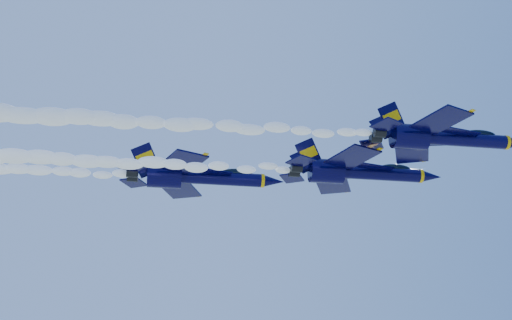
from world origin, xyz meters
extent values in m
cylinder|color=black|center=(20.22, -12.24, 151.54)|extent=(8.65, 1.44, 1.44)
ellipsoid|color=black|center=(14.16, -12.24, 151.49)|extent=(1.50, 2.59, 6.15)
cylinder|color=#E6A702|center=(24.63, -12.24, 151.54)|extent=(0.34, 1.50, 1.50)
ellipsoid|color=black|center=(21.85, -12.24, 152.26)|extent=(3.46, 1.12, 0.95)
cube|color=#E6A702|center=(21.85, -12.24, 151.97)|extent=(4.03, 0.96, 0.17)
cube|color=black|center=(15.89, -16.08, 151.54)|extent=(5.15, 6.10, 0.17)
cube|color=black|center=(15.89, -8.40, 151.54)|extent=(5.15, 6.10, 0.17)
cube|color=#E6A702|center=(17.24, -16.08, 151.64)|extent=(2.32, 4.81, 0.10)
cube|color=#E6A702|center=(17.24, -8.40, 151.64)|extent=(2.32, 4.81, 0.10)
cube|color=black|center=(12.05, -13.25, 152.98)|extent=(3.13, 0.99, 3.37)
cube|color=black|center=(12.05, -11.23, 152.98)|extent=(3.13, 0.99, 3.37)
cylinder|color=black|center=(10.80, -12.86, 151.45)|extent=(1.15, 1.06, 1.06)
cylinder|color=black|center=(10.80, -11.61, 151.45)|extent=(1.15, 1.06, 1.06)
cube|color=#E6A702|center=(17.33, -12.24, 152.29)|extent=(10.57, 0.34, 0.08)
ellipsoid|color=white|center=(-15.73, -12.24, 151.12)|extent=(52.10, 2.28, 2.05)
cylinder|color=black|center=(13.93, -3.80, 150.83)|extent=(9.08, 1.51, 1.51)
ellipsoid|color=black|center=(7.57, -3.80, 150.78)|extent=(1.57, 2.72, 6.46)
cone|color=black|center=(19.78, -3.80, 150.83)|extent=(2.62, 1.51, 1.51)
cylinder|color=#E6A702|center=(18.57, -3.80, 150.83)|extent=(0.35, 1.57, 1.57)
ellipsoid|color=black|center=(15.64, -3.80, 151.59)|extent=(3.63, 1.18, 1.00)
cube|color=#E6A702|center=(15.64, -3.80, 151.29)|extent=(4.24, 1.01, 0.18)
cube|color=black|center=(9.39, -7.83, 150.83)|extent=(5.41, 6.41, 0.18)
cube|color=black|center=(9.39, 0.24, 150.83)|extent=(5.41, 6.41, 0.18)
cube|color=#E6A702|center=(10.80, -7.83, 150.93)|extent=(2.43, 5.05, 0.10)
cube|color=#E6A702|center=(10.80, 0.24, 150.93)|extent=(2.43, 5.05, 0.10)
cube|color=black|center=(5.35, -4.86, 152.34)|extent=(3.29, 1.04, 3.54)
cube|color=black|center=(5.35, -2.74, 152.34)|extent=(3.29, 1.04, 3.54)
cylinder|color=black|center=(4.04, -4.45, 150.73)|extent=(1.21, 1.11, 1.11)
cylinder|color=black|center=(4.04, -3.14, 150.73)|extent=(1.21, 1.11, 1.11)
cube|color=#E6A702|center=(10.90, -3.80, 151.62)|extent=(11.10, 0.35, 0.08)
ellipsoid|color=white|center=(-22.51, -3.80, 150.40)|extent=(52.10, 2.39, 2.15)
cylinder|color=black|center=(-3.24, 6.64, 153.42)|extent=(10.17, 1.70, 1.70)
ellipsoid|color=black|center=(-10.36, 6.64, 153.36)|extent=(1.76, 3.05, 7.23)
cone|color=black|center=(3.31, 6.64, 153.42)|extent=(2.94, 1.70, 1.70)
cylinder|color=#E6A702|center=(1.95, 6.64, 153.42)|extent=(0.40, 1.76, 1.76)
ellipsoid|color=black|center=(-1.32, 6.64, 154.26)|extent=(4.07, 1.32, 1.12)
cube|color=#E6A702|center=(-1.32, 6.64, 153.93)|extent=(4.75, 1.13, 0.20)
cube|color=black|center=(-8.33, 2.12, 153.42)|extent=(6.06, 7.18, 0.20)
cube|color=black|center=(-8.33, 11.16, 153.42)|extent=(6.06, 7.18, 0.20)
cube|color=#E6A702|center=(-6.75, 2.12, 153.53)|extent=(2.73, 5.66, 0.11)
cube|color=#E6A702|center=(-6.75, 11.16, 153.53)|extent=(2.73, 5.66, 0.11)
cube|color=black|center=(-12.85, 5.46, 155.11)|extent=(3.68, 1.16, 3.96)
cube|color=black|center=(-12.85, 7.83, 155.11)|extent=(3.68, 1.16, 3.96)
cylinder|color=black|center=(-14.32, 5.91, 153.30)|extent=(1.36, 1.24, 1.24)
cylinder|color=black|center=(-14.32, 7.38, 153.30)|extent=(1.36, 1.24, 1.24)
cube|color=#E6A702|center=(-6.63, 6.64, 154.30)|extent=(12.43, 0.40, 0.09)
camera|label=1|loc=(-9.75, -68.05, 123.26)|focal=45.00mm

